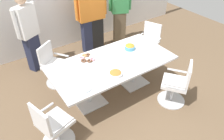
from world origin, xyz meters
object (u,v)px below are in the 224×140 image
at_px(conference_table, 112,67).
at_px(donut_platter, 87,58).
at_px(snack_bowl_pretzels, 115,73).
at_px(plate_stack, 84,89).
at_px(office_chair_0, 177,86).
at_px(person_standing_2, 96,15).
at_px(person_standing_1, 87,17).
at_px(office_chair_2, 54,67).
at_px(person_standing_3, 120,9).
at_px(snack_bowl_chips_orange, 130,47).
at_px(person_standing_0, 29,32).
at_px(office_chair_3, 53,127).
at_px(office_chair_1, 149,44).

height_order(conference_table, donut_platter, donut_platter).
bearing_deg(snack_bowl_pretzels, plate_stack, -178.96).
relative_size(office_chair_0, person_standing_2, 0.49).
bearing_deg(person_standing_1, conference_table, 78.62).
distance_m(office_chair_2, snack_bowl_pretzels, 1.55).
height_order(office_chair_0, plate_stack, office_chair_0).
xyz_separation_m(person_standing_1, person_standing_3, (0.98, -0.03, 0.00)).
bearing_deg(person_standing_1, office_chair_0, 101.73).
bearing_deg(donut_platter, snack_bowl_chips_orange, -10.61).
bearing_deg(office_chair_0, office_chair_2, 95.05).
relative_size(conference_table, person_standing_0, 1.33).
relative_size(office_chair_2, person_standing_3, 0.49).
xyz_separation_m(office_chair_2, office_chair_3, (-0.63, -1.49, 0.00)).
bearing_deg(office_chair_2, person_standing_1, 175.78).
xyz_separation_m(person_standing_3, plate_stack, (-2.22, -2.06, -0.21)).
relative_size(office_chair_2, person_standing_0, 0.50).
bearing_deg(office_chair_1, person_standing_3, -18.93).
xyz_separation_m(office_chair_2, snack_bowl_chips_orange, (1.42, -0.78, 0.40)).
bearing_deg(donut_platter, person_standing_3, 37.14).
height_order(office_chair_1, person_standing_1, person_standing_1).
height_order(person_standing_0, snack_bowl_pretzels, person_standing_0).
bearing_deg(office_chair_3, person_standing_0, 152.89).
distance_m(person_standing_0, snack_bowl_pretzels, 2.28).
bearing_deg(office_chair_1, snack_bowl_pretzels, 95.70).
distance_m(conference_table, plate_stack, 0.93).
bearing_deg(office_chair_2, donut_platter, 95.03).
bearing_deg(snack_bowl_chips_orange, person_standing_2, 87.12).
bearing_deg(snack_bowl_chips_orange, plate_stack, -157.67).
height_order(office_chair_3, snack_bowl_pretzels, office_chair_3).
distance_m(office_chair_0, donut_platter, 1.81).
xyz_separation_m(conference_table, person_standing_3, (1.39, 1.66, 0.35)).
bearing_deg(snack_bowl_chips_orange, person_standing_0, 135.80).
bearing_deg(snack_bowl_pretzels, conference_table, 63.76).
height_order(person_standing_0, snack_bowl_chips_orange, person_standing_0).
bearing_deg(person_standing_1, person_standing_2, 176.46).
height_order(person_standing_0, plate_stack, person_standing_0).
xyz_separation_m(person_standing_3, donut_platter, (-1.74, -1.32, -0.20)).
xyz_separation_m(conference_table, donut_platter, (-0.35, 0.35, 0.15)).
height_order(office_chair_1, person_standing_3, person_standing_3).
relative_size(office_chair_3, person_standing_0, 0.50).
distance_m(office_chair_0, person_standing_0, 3.32).
bearing_deg(donut_platter, plate_stack, -122.79).
relative_size(conference_table, donut_platter, 7.35).
xyz_separation_m(office_chair_0, snack_bowl_chips_orange, (-0.28, 1.13, 0.40)).
bearing_deg(person_standing_3, person_standing_2, 23.35).
relative_size(person_standing_2, plate_stack, 8.28).
height_order(conference_table, office_chair_3, office_chair_3).
height_order(office_chair_2, snack_bowl_chips_orange, office_chair_2).
height_order(office_chair_3, donut_platter, office_chair_3).
bearing_deg(person_standing_0, plate_stack, 67.72).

